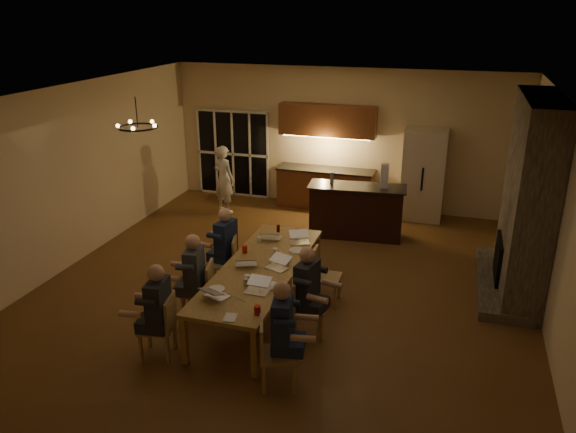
{
  "coord_description": "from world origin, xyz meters",
  "views": [
    {
      "loc": [
        2.53,
        -7.96,
        4.45
      ],
      "look_at": [
        -0.01,
        0.3,
        1.2
      ],
      "focal_mm": 35.0,
      "sensor_mm": 36.0,
      "label": 1
    }
  ],
  "objects_px": {
    "person_left_mid": "(195,278)",
    "plate_left": "(216,289)",
    "chair_left_near": "(157,326)",
    "laptop_f": "(300,237)",
    "chair_left_mid": "(197,290)",
    "can_silver": "(245,282)",
    "laptop_e": "(271,232)",
    "dining_table": "(261,288)",
    "person_left_near": "(159,313)",
    "person_right_near": "(282,333)",
    "plate_near": "(269,285)",
    "person_right_mid": "(307,292)",
    "chair_right_far": "(326,277)",
    "chair_right_mid": "(308,307)",
    "mug_mid": "(275,251)",
    "bar_blender": "(385,176)",
    "redcup_mid": "(245,249)",
    "chair_right_near": "(278,354)",
    "chair_left_far": "(223,263)",
    "chandelier": "(138,127)",
    "plate_far": "(297,250)",
    "bar_island": "(356,211)",
    "laptop_a": "(217,289)",
    "redcup_near": "(257,310)",
    "mug_back": "(259,240)",
    "refrigerator": "(423,175)",
    "can_cola": "(278,228)",
    "laptop_b": "(257,285)",
    "redcup_far": "(297,233)",
    "mug_front": "(247,278)",
    "can_right": "(287,259)",
    "laptop_d": "(277,262)",
    "bar_bottle": "(332,178)",
    "laptop_c": "(246,258)",
    "standing_person": "(224,179)"
  },
  "relations": [
    {
      "from": "mug_back",
      "to": "redcup_mid",
      "type": "height_order",
      "value": "redcup_mid"
    },
    {
      "from": "mug_mid",
      "to": "plate_left",
      "type": "relative_size",
      "value": 0.41
    },
    {
      "from": "chair_right_near",
      "to": "plate_near",
      "type": "bearing_deg",
      "value": 4.0
    },
    {
      "from": "refrigerator",
      "to": "can_cola",
      "type": "bearing_deg",
      "value": -122.41
    },
    {
      "from": "redcup_mid",
      "to": "can_cola",
      "type": "height_order",
      "value": "same"
    },
    {
      "from": "redcup_near",
      "to": "plate_far",
      "type": "relative_size",
      "value": 0.45
    },
    {
      "from": "chandelier",
      "to": "laptop_a",
      "type": "xyz_separation_m",
      "value": [
        1.69,
        -1.13,
        -1.89
      ]
    },
    {
      "from": "refrigerator",
      "to": "plate_far",
      "type": "distance_m",
      "value": 4.5
    },
    {
      "from": "person_left_near",
      "to": "chandelier",
      "type": "height_order",
      "value": "chandelier"
    },
    {
      "from": "chair_right_far",
      "to": "laptop_e",
      "type": "relative_size",
      "value": 2.78
    },
    {
      "from": "chair_left_near",
      "to": "person_right_mid",
      "type": "relative_size",
      "value": 0.64
    },
    {
      "from": "redcup_near",
      "to": "chair_right_mid",
      "type": "bearing_deg",
      "value": 63.32
    },
    {
      "from": "person_right_near",
      "to": "laptop_c",
      "type": "distance_m",
      "value": 1.91
    },
    {
      "from": "person_left_mid",
      "to": "plate_left",
      "type": "relative_size",
      "value": 5.66
    },
    {
      "from": "laptop_b",
      "to": "plate_far",
      "type": "height_order",
      "value": "laptop_b"
    },
    {
      "from": "chair_left_mid",
      "to": "can_silver",
      "type": "xyz_separation_m",
      "value": [
        0.86,
        -0.2,
        0.37
      ]
    },
    {
      "from": "chair_left_near",
      "to": "laptop_f",
      "type": "height_order",
      "value": "laptop_f"
    },
    {
      "from": "laptop_d",
      "to": "plate_far",
      "type": "distance_m",
      "value": 0.73
    },
    {
      "from": "person_right_mid",
      "to": "laptop_f",
      "type": "height_order",
      "value": "person_right_mid"
    },
    {
      "from": "chair_left_far",
      "to": "mug_mid",
      "type": "xyz_separation_m",
      "value": [
        0.93,
        -0.05,
        0.36
      ]
    },
    {
      "from": "laptop_c",
      "to": "bar_blender",
      "type": "distance_m",
      "value": 3.84
    },
    {
      "from": "chair_left_near",
      "to": "laptop_e",
      "type": "distance_m",
      "value": 2.77
    },
    {
      "from": "bar_island",
      "to": "standing_person",
      "type": "bearing_deg",
      "value": 164.54
    },
    {
      "from": "mug_back",
      "to": "bar_blender",
      "type": "distance_m",
      "value": 3.15
    },
    {
      "from": "redcup_far",
      "to": "chair_right_mid",
      "type": "bearing_deg",
      "value": -69.35
    },
    {
      "from": "dining_table",
      "to": "chair_left_mid",
      "type": "height_order",
      "value": "chair_left_mid"
    },
    {
      "from": "plate_left",
      "to": "chair_left_far",
      "type": "bearing_deg",
      "value": 110.2
    },
    {
      "from": "person_right_mid",
      "to": "chandelier",
      "type": "xyz_separation_m",
      "value": [
        -2.8,
        0.55,
        2.06
      ]
    },
    {
      "from": "chair_right_mid",
      "to": "mug_back",
      "type": "xyz_separation_m",
      "value": [
        -1.21,
        1.33,
        0.36
      ]
    },
    {
      "from": "redcup_near",
      "to": "can_right",
      "type": "height_order",
      "value": "same"
    },
    {
      "from": "person_left_near",
      "to": "plate_near",
      "type": "xyz_separation_m",
      "value": [
        1.17,
        1.02,
        0.07
      ]
    },
    {
      "from": "dining_table",
      "to": "mug_back",
      "type": "distance_m",
      "value": 1.01
    },
    {
      "from": "refrigerator",
      "to": "chair_left_near",
      "type": "bearing_deg",
      "value": -114.63
    },
    {
      "from": "chandelier",
      "to": "plate_far",
      "type": "relative_size",
      "value": 2.27
    },
    {
      "from": "person_right_mid",
      "to": "plate_near",
      "type": "relative_size",
      "value": 5.39
    },
    {
      "from": "chair_left_far",
      "to": "mug_front",
      "type": "bearing_deg",
      "value": 22.85
    },
    {
      "from": "plate_left",
      "to": "chair_right_far",
      "type": "bearing_deg",
      "value": 49.3
    },
    {
      "from": "dining_table",
      "to": "person_left_near",
      "type": "bearing_deg",
      "value": -117.92
    },
    {
      "from": "plate_near",
      "to": "bar_blender",
      "type": "xyz_separation_m",
      "value": [
        1.03,
        4.03,
        0.56
      ]
    },
    {
      "from": "chair_right_far",
      "to": "mug_mid",
      "type": "xyz_separation_m",
      "value": [
        -0.84,
        -0.06,
        0.36
      ]
    },
    {
      "from": "laptop_e",
      "to": "bar_bottle",
      "type": "bearing_deg",
      "value": -109.82
    },
    {
      "from": "chair_left_far",
      "to": "laptop_d",
      "type": "height_order",
      "value": "laptop_d"
    },
    {
      "from": "bar_island",
      "to": "chair_right_near",
      "type": "xyz_separation_m",
      "value": [
        -0.02,
        -5.08,
        -0.1
      ]
    },
    {
      "from": "can_right",
      "to": "mug_front",
      "type": "bearing_deg",
      "value": -115.36
    },
    {
      "from": "mug_front",
      "to": "laptop_d",
      "type": "bearing_deg",
      "value": 62.64
    },
    {
      "from": "bar_blender",
      "to": "redcup_mid",
      "type": "bearing_deg",
      "value": -128.63
    },
    {
      "from": "chair_right_mid",
      "to": "mug_mid",
      "type": "relative_size",
      "value": 8.9
    },
    {
      "from": "can_silver",
      "to": "can_cola",
      "type": "xyz_separation_m",
      "value": [
        -0.19,
        2.08,
        0.0
      ]
    },
    {
      "from": "chair_right_mid",
      "to": "laptop_d",
      "type": "xyz_separation_m",
      "value": [
        -0.62,
        0.47,
        0.42
      ]
    },
    {
      "from": "person_right_near",
      "to": "person_left_mid",
      "type": "distance_m",
      "value": 1.97
    }
  ]
}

